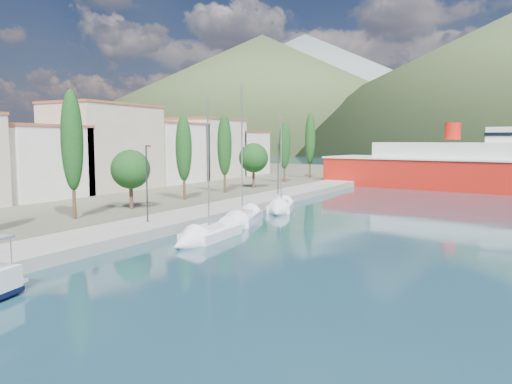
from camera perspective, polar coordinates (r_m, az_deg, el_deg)
The scene contains 10 objects.
ground at distance 139.02m, azimuth 21.19°, elevation 2.53°, with size 1400.00×1400.00×0.00m, color #1A3B48.
quay at distance 51.41m, azimuth -2.50°, elevation -1.74°, with size 5.00×88.00×0.80m, color gray.
land_strip at distance 83.94m, azimuth -21.66°, elevation 0.79°, with size 70.00×148.00×0.70m, color #565644.
town_buildings at distance 73.50m, azimuth -13.69°, elevation 4.44°, with size 9.20×69.20×11.30m.
tree_row at distance 59.89m, azimuth -5.09°, elevation 4.61°, with size 4.05×62.65×11.27m.
lamp_posts at distance 40.65m, azimuth -11.76°, elevation 1.34°, with size 0.15×46.19×6.06m.
sailboat_near at distance 35.77m, azimuth -6.64°, elevation -5.31°, with size 2.76×7.85×11.10m.
sailboat_mid at distance 42.38m, azimuth -2.12°, elevation -3.50°, with size 4.91×9.27×12.92m.
sailboat_far at distance 50.37m, azimuth 2.67°, elevation -2.01°, with size 4.52×7.63×10.69m.
ferry at distance 79.07m, azimuth 26.61°, elevation 2.34°, with size 53.59×18.86×10.43m.
Camera 1 is at (17.08, -17.77, 7.23)m, focal length 35.00 mm.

